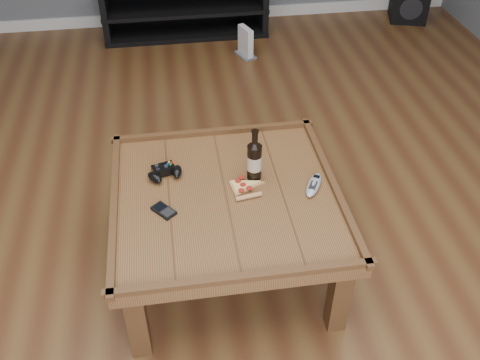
{
  "coord_description": "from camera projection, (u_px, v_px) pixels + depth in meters",
  "views": [
    {
      "loc": [
        -0.21,
        -1.77,
        2.0
      ],
      "look_at": [
        0.06,
        0.01,
        0.52
      ],
      "focal_mm": 40.0,
      "sensor_mm": 36.0,
      "label": 1
    }
  ],
  "objects": [
    {
      "name": "ground",
      "position": [
        228.0,
        264.0,
        2.64
      ],
      "size": [
        6.0,
        6.0,
        0.0
      ],
      "primitive_type": "plane",
      "color": "#4A2915",
      "rests_on": "ground"
    },
    {
      "name": "beer_bottle",
      "position": [
        254.0,
        159.0,
        2.39
      ],
      "size": [
        0.07,
        0.07,
        0.26
      ],
      "color": "black",
      "rests_on": "coffee_table"
    },
    {
      "name": "media_console",
      "position": [
        185.0,
        5.0,
        4.59
      ],
      "size": [
        1.4,
        0.45,
        0.5
      ],
      "color": "black",
      "rests_on": "ground"
    },
    {
      "name": "coffee_table",
      "position": [
        226.0,
        205.0,
        2.39
      ],
      "size": [
        1.03,
        1.03,
        0.48
      ],
      "color": "#4E2C16",
      "rests_on": "ground"
    },
    {
      "name": "pizza_slice",
      "position": [
        244.0,
        188.0,
        2.39
      ],
      "size": [
        0.16,
        0.23,
        0.02
      ],
      "rotation": [
        0.0,
        0.0,
        0.17
      ],
      "color": "#B47F4E",
      "rests_on": "coffee_table"
    },
    {
      "name": "remote_control",
      "position": [
        314.0,
        185.0,
        2.39
      ],
      "size": [
        0.13,
        0.18,
        0.03
      ],
      "rotation": [
        0.0,
        0.0,
        -0.5
      ],
      "color": "#959AA1",
      "rests_on": "coffee_table"
    },
    {
      "name": "subwoofer",
      "position": [
        409.0,
        2.0,
        4.87
      ],
      "size": [
        0.39,
        0.39,
        0.31
      ],
      "rotation": [
        0.0,
        0.0,
        -0.28
      ],
      "color": "black",
      "rests_on": "ground"
    },
    {
      "name": "game_controller",
      "position": [
        165.0,
        172.0,
        2.45
      ],
      "size": [
        0.17,
        0.14,
        0.05
      ],
      "rotation": [
        0.0,
        0.0,
        0.27
      ],
      "color": "black",
      "rests_on": "coffee_table"
    },
    {
      "name": "smartphone",
      "position": [
        164.0,
        210.0,
        2.27
      ],
      "size": [
        0.11,
        0.12,
        0.01
      ],
      "rotation": [
        0.0,
        0.0,
        0.68
      ],
      "color": "black",
      "rests_on": "coffee_table"
    },
    {
      "name": "game_console",
      "position": [
        246.0,
        43.0,
        4.32
      ],
      "size": [
        0.17,
        0.22,
        0.24
      ],
      "rotation": [
        0.0,
        0.0,
        0.34
      ],
      "color": "slate",
      "rests_on": "ground"
    },
    {
      "name": "baseboard",
      "position": [
        184.0,
        16.0,
        4.89
      ],
      "size": [
        5.0,
        0.02,
        0.1
      ],
      "primitive_type": "cube",
      "color": "silver",
      "rests_on": "ground"
    }
  ]
}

